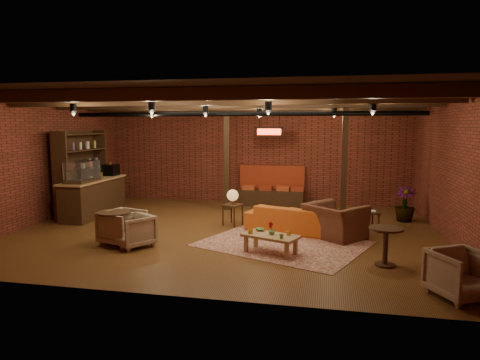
% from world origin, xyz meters
% --- Properties ---
extents(floor, '(10.00, 10.00, 0.00)m').
position_xyz_m(floor, '(0.00, 0.00, 0.00)').
color(floor, '#442111').
rests_on(floor, ground).
extents(ceiling, '(10.00, 8.00, 0.02)m').
position_xyz_m(ceiling, '(0.00, 0.00, 3.20)').
color(ceiling, black).
rests_on(ceiling, wall_back).
extents(wall_back, '(10.00, 0.02, 3.20)m').
position_xyz_m(wall_back, '(0.00, 4.00, 1.60)').
color(wall_back, maroon).
rests_on(wall_back, ground).
extents(wall_front, '(10.00, 0.02, 3.20)m').
position_xyz_m(wall_front, '(0.00, -4.00, 1.60)').
color(wall_front, maroon).
rests_on(wall_front, ground).
extents(wall_left, '(0.02, 8.00, 3.20)m').
position_xyz_m(wall_left, '(-5.00, 0.00, 1.60)').
color(wall_left, maroon).
rests_on(wall_left, ground).
extents(wall_right, '(0.02, 8.00, 3.20)m').
position_xyz_m(wall_right, '(5.00, 0.00, 1.60)').
color(wall_right, maroon).
rests_on(wall_right, ground).
extents(ceiling_beams, '(9.80, 6.40, 0.22)m').
position_xyz_m(ceiling_beams, '(0.00, 0.00, 3.08)').
color(ceiling_beams, black).
rests_on(ceiling_beams, ceiling).
extents(ceiling_pipe, '(9.60, 0.12, 0.12)m').
position_xyz_m(ceiling_pipe, '(0.00, 1.60, 2.85)').
color(ceiling_pipe, black).
rests_on(ceiling_pipe, ceiling).
extents(post_left, '(0.16, 0.16, 3.20)m').
position_xyz_m(post_left, '(-0.60, 2.60, 1.60)').
color(post_left, black).
rests_on(post_left, ground).
extents(post_right, '(0.16, 0.16, 3.20)m').
position_xyz_m(post_right, '(2.80, 2.00, 1.60)').
color(post_right, black).
rests_on(post_right, ground).
extents(service_counter, '(0.80, 2.50, 1.60)m').
position_xyz_m(service_counter, '(-4.10, 1.00, 0.80)').
color(service_counter, black).
rests_on(service_counter, ground).
extents(plant_counter, '(0.35, 0.39, 0.30)m').
position_xyz_m(plant_counter, '(-4.00, 1.20, 1.22)').
color(plant_counter, '#337F33').
rests_on(plant_counter, service_counter).
extents(shelving_hutch, '(0.52, 2.00, 2.40)m').
position_xyz_m(shelving_hutch, '(-4.50, 1.10, 1.20)').
color(shelving_hutch, black).
rests_on(shelving_hutch, ground).
extents(banquette, '(2.10, 0.70, 1.00)m').
position_xyz_m(banquette, '(0.60, 3.55, 0.50)').
color(banquette, '#9C321A').
rests_on(banquette, ground).
extents(service_sign, '(0.86, 0.06, 0.30)m').
position_xyz_m(service_sign, '(0.60, 3.10, 2.35)').
color(service_sign, '#FF3319').
rests_on(service_sign, ceiling).
extents(ceiling_spotlights, '(6.40, 4.40, 0.28)m').
position_xyz_m(ceiling_spotlights, '(0.00, 0.00, 2.86)').
color(ceiling_spotlights, black).
rests_on(ceiling_spotlights, ceiling).
extents(rug, '(4.01, 3.59, 0.01)m').
position_xyz_m(rug, '(1.45, -0.85, 0.01)').
color(rug, maroon).
rests_on(rug, floor).
extents(sofa, '(2.32, 1.44, 0.63)m').
position_xyz_m(sofa, '(1.55, 0.29, 0.32)').
color(sofa, '#CC5B1C').
rests_on(sofa, floor).
extents(coffee_table, '(1.22, 0.90, 0.63)m').
position_xyz_m(coffee_table, '(1.27, -1.54, 0.34)').
color(coffee_table, '#997A47').
rests_on(coffee_table, floor).
extents(side_table_lamp, '(0.59, 0.59, 0.93)m').
position_xyz_m(side_table_lamp, '(0.01, 0.65, 0.71)').
color(side_table_lamp, black).
rests_on(side_table_lamp, floor).
extents(round_table_left, '(0.70, 0.70, 0.73)m').
position_xyz_m(round_table_left, '(-2.06, -1.67, 0.50)').
color(round_table_left, black).
rests_on(round_table_left, floor).
extents(armchair_a, '(0.95, 0.98, 0.81)m').
position_xyz_m(armchair_a, '(-1.94, -1.54, 0.41)').
color(armchair_a, '#C2AD96').
rests_on(armchair_a, floor).
extents(armchair_b, '(1.00, 0.98, 0.76)m').
position_xyz_m(armchair_b, '(-1.63, -1.68, 0.38)').
color(armchair_b, '#C2AD96').
rests_on(armchair_b, floor).
extents(armchair_right, '(1.42, 1.38, 1.05)m').
position_xyz_m(armchair_right, '(2.55, -0.10, 0.53)').
color(armchair_right, brown).
rests_on(armchair_right, floor).
extents(side_table_book, '(0.56, 0.56, 0.52)m').
position_xyz_m(side_table_book, '(3.35, 0.65, 0.46)').
color(side_table_book, black).
rests_on(side_table_book, floor).
extents(round_table_right, '(0.61, 0.61, 0.71)m').
position_xyz_m(round_table_right, '(3.43, -1.89, 0.48)').
color(round_table_right, black).
rests_on(round_table_right, floor).
extents(armchair_far, '(1.02, 1.00, 0.79)m').
position_xyz_m(armchair_far, '(4.34, -3.20, 0.40)').
color(armchair_far, '#C2AD96').
rests_on(armchair_far, floor).
extents(plant_tall, '(1.96, 1.96, 2.79)m').
position_xyz_m(plant_tall, '(4.40, 2.00, 1.39)').
color(plant_tall, '#4C7F4C').
rests_on(plant_tall, floor).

